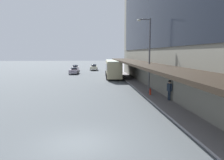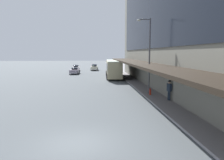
# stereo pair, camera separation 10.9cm
# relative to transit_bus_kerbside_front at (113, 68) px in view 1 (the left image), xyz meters

# --- Properties ---
(ground) EXTENTS (240.00, 240.00, 0.00)m
(ground) POSITION_rel_transit_bus_kerbside_front_xyz_m (-4.40, -29.14, -1.82)
(ground) COLOR #52595D
(transit_bus_kerbside_front) EXTENTS (2.98, 11.40, 3.17)m
(transit_bus_kerbside_front) POSITION_rel_transit_bus_kerbside_front_xyz_m (0.00, 0.00, 0.00)
(transit_bus_kerbside_front) COLOR tan
(transit_bus_kerbside_front) RESTS_ON ground
(sedan_trailing_near) EXTENTS (2.02, 4.63, 1.48)m
(sedan_trailing_near) POSITION_rel_transit_bus_kerbside_front_xyz_m (-7.75, 8.07, -1.08)
(sedan_trailing_near) COLOR gray
(sedan_trailing_near) RESTS_ON ground
(sedan_second_mid) EXTENTS (2.01, 4.65, 1.54)m
(sedan_second_mid) POSITION_rel_transit_bus_kerbside_front_xyz_m (-8.17, 16.51, -1.05)
(sedan_second_mid) COLOR beige
(sedan_second_mid) RESTS_ON ground
(sedan_far_back) EXTENTS (1.99, 4.89, 1.67)m
(sedan_far_back) POSITION_rel_transit_bus_kerbside_front_xyz_m (-3.45, 17.81, -1.00)
(sedan_far_back) COLOR beige
(sedan_far_back) RESTS_ON ground
(pedestrian_at_kerb) EXTENTS (0.39, 0.56, 1.86)m
(pedestrian_at_kerb) POSITION_rel_transit_bus_kerbside_front_xyz_m (3.36, -20.34, -0.64)
(pedestrian_at_kerb) COLOR #1F2A39
(pedestrian_at_kerb) RESTS_ON sidewalk_kerb
(street_lamp) EXTENTS (1.50, 0.28, 7.91)m
(street_lamp) POSITION_rel_transit_bus_kerbside_front_xyz_m (2.19, -16.85, 2.87)
(street_lamp) COLOR #4C4C51
(street_lamp) RESTS_ON sidewalk_kerb
(fire_hydrant) EXTENTS (0.20, 0.40, 0.70)m
(fire_hydrant) POSITION_rel_transit_bus_kerbside_front_xyz_m (2.30, -17.64, -1.33)
(fire_hydrant) COLOR #B52A1A
(fire_hydrant) RESTS_ON sidewalk_kerb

